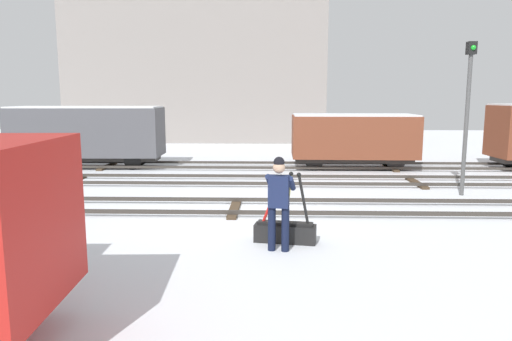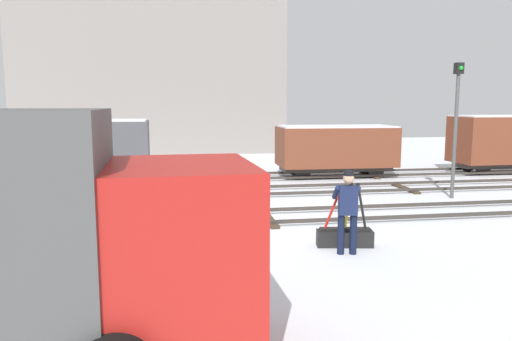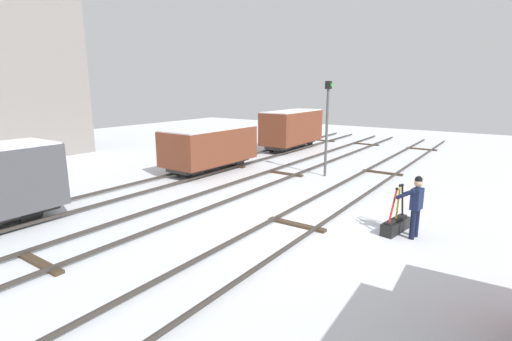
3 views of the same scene
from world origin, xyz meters
The scene contains 11 objects.
ground_plane centered at (0.00, 0.00, 0.00)m, with size 60.00×60.00×0.00m, color silver.
track_main_line centered at (0.00, 0.00, 0.11)m, with size 44.00×1.94×0.18m.
track_siding_near centered at (0.00, 3.89, 0.11)m, with size 44.00×1.94×0.18m.
track_siding_far centered at (0.00, 7.35, 0.11)m, with size 44.00×1.94×0.18m.
switch_lever_frame centered at (1.24, -2.64, 0.25)m, with size 1.28×0.56×1.45m.
rail_worker centered at (1.09, -3.17, 1.03)m, with size 0.61×0.70×1.81m.
signal_post centered at (6.66, 2.12, 2.69)m, with size 0.24×0.32×4.47m.
apartment_building centered at (-3.89, 20.92, 5.25)m, with size 16.90×6.89×10.50m.
freight_car_back_track centered at (-6.61, 7.35, 1.44)m, with size 6.11×2.14×2.52m.
freight_car_near_switch centered at (12.63, 7.35, 1.49)m, with size 5.40×2.18×2.63m.
freight_car_far_end centered at (4.30, 7.35, 1.29)m, with size 4.97×2.37×2.22m.
Camera 2 is at (-2.37, -12.73, 3.16)m, focal length 34.18 mm.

